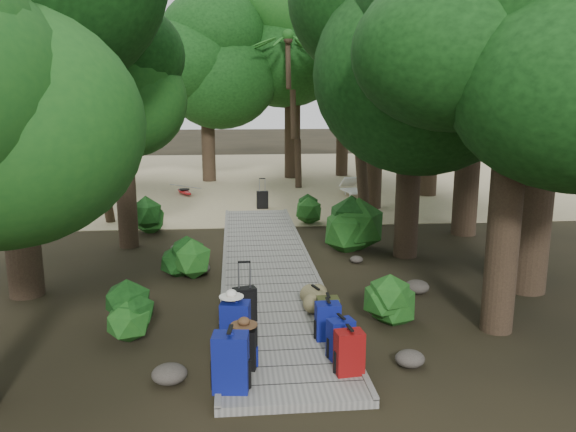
{
  "coord_description": "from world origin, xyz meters",
  "views": [
    {
      "loc": [
        -0.71,
        -11.09,
        3.71
      ],
      "look_at": [
        0.55,
        1.83,
        1.0
      ],
      "focal_mm": 35.0,
      "sensor_mm": 36.0,
      "label": 1
    }
  ],
  "objects_px": {
    "backpack_left_b": "(244,346)",
    "backpack_right_b": "(341,337)",
    "backpack_left_c": "(235,323)",
    "backpack_right_c": "(328,319)",
    "backpack_left_a": "(231,359)",
    "backpack_right_a": "(349,350)",
    "lone_suitcase_on_sand": "(262,200)",
    "kayak": "(184,191)",
    "suitcase_on_boardwalk": "(245,304)",
    "sun_lounger": "(354,188)",
    "backpack_right_d": "(328,310)",
    "duffel_right_khaki": "(315,298)"
  },
  "relations": [
    {
      "from": "backpack_left_a",
      "to": "backpack_left_b",
      "type": "relative_size",
      "value": 1.33
    },
    {
      "from": "lone_suitcase_on_sand",
      "to": "kayak",
      "type": "relative_size",
      "value": 0.2
    },
    {
      "from": "suitcase_on_boardwalk",
      "to": "backpack_right_c",
      "type": "bearing_deg",
      "value": -49.26
    },
    {
      "from": "duffel_right_khaki",
      "to": "suitcase_on_boardwalk",
      "type": "relative_size",
      "value": 0.95
    },
    {
      "from": "backpack_left_b",
      "to": "backpack_right_b",
      "type": "distance_m",
      "value": 1.37
    },
    {
      "from": "suitcase_on_boardwalk",
      "to": "sun_lounger",
      "type": "relative_size",
      "value": 0.28
    },
    {
      "from": "lone_suitcase_on_sand",
      "to": "sun_lounger",
      "type": "distance_m",
      "value": 4.27
    },
    {
      "from": "backpack_left_c",
      "to": "backpack_right_c",
      "type": "height_order",
      "value": "backpack_left_c"
    },
    {
      "from": "backpack_right_a",
      "to": "backpack_right_c",
      "type": "bearing_deg",
      "value": 88.82
    },
    {
      "from": "lone_suitcase_on_sand",
      "to": "backpack_right_d",
      "type": "bearing_deg",
      "value": -91.3
    },
    {
      "from": "backpack_left_b",
      "to": "backpack_right_c",
      "type": "relative_size",
      "value": 0.99
    },
    {
      "from": "duffel_right_khaki",
      "to": "lone_suitcase_on_sand",
      "type": "relative_size",
      "value": 0.9
    },
    {
      "from": "backpack_left_b",
      "to": "backpack_right_d",
      "type": "height_order",
      "value": "backpack_left_b"
    },
    {
      "from": "backpack_left_c",
      "to": "lone_suitcase_on_sand",
      "type": "bearing_deg",
      "value": 94.05
    },
    {
      "from": "backpack_right_a",
      "to": "lone_suitcase_on_sand",
      "type": "bearing_deg",
      "value": 86.11
    },
    {
      "from": "backpack_right_b",
      "to": "backpack_right_c",
      "type": "distance_m",
      "value": 0.66
    },
    {
      "from": "backpack_left_a",
      "to": "backpack_right_a",
      "type": "relative_size",
      "value": 1.26
    },
    {
      "from": "suitcase_on_boardwalk",
      "to": "lone_suitcase_on_sand",
      "type": "bearing_deg",
      "value": 69.9
    },
    {
      "from": "duffel_right_khaki",
      "to": "backpack_left_a",
      "type": "bearing_deg",
      "value": -136.53
    },
    {
      "from": "backpack_left_b",
      "to": "backpack_right_a",
      "type": "bearing_deg",
      "value": 0.04
    },
    {
      "from": "backpack_left_a",
      "to": "suitcase_on_boardwalk",
      "type": "height_order",
      "value": "backpack_left_a"
    },
    {
      "from": "backpack_left_b",
      "to": "kayak",
      "type": "bearing_deg",
      "value": 109.68
    },
    {
      "from": "backpack_left_b",
      "to": "backpack_right_a",
      "type": "xyz_separation_m",
      "value": [
        1.39,
        -0.29,
        0.02
      ]
    },
    {
      "from": "suitcase_on_boardwalk",
      "to": "backpack_left_a",
      "type": "bearing_deg",
      "value": -111.17
    },
    {
      "from": "backpack_right_b",
      "to": "backpack_right_d",
      "type": "height_order",
      "value": "backpack_right_b"
    },
    {
      "from": "backpack_left_c",
      "to": "backpack_right_c",
      "type": "xyz_separation_m",
      "value": [
        1.4,
        0.18,
        -0.08
      ]
    },
    {
      "from": "backpack_left_b",
      "to": "suitcase_on_boardwalk",
      "type": "distance_m",
      "value": 1.66
    },
    {
      "from": "backpack_left_c",
      "to": "backpack_right_c",
      "type": "distance_m",
      "value": 1.41
    },
    {
      "from": "kayak",
      "to": "sun_lounger",
      "type": "xyz_separation_m",
      "value": [
        6.57,
        -0.96,
        0.18
      ]
    },
    {
      "from": "backpack_right_a",
      "to": "backpack_left_c",
      "type": "bearing_deg",
      "value": 141.63
    },
    {
      "from": "backpack_right_b",
      "to": "kayak",
      "type": "height_order",
      "value": "backpack_right_b"
    },
    {
      "from": "backpack_right_c",
      "to": "lone_suitcase_on_sand",
      "type": "xyz_separation_m",
      "value": [
        -0.42,
        11.01,
        -0.12
      ]
    },
    {
      "from": "backpack_left_a",
      "to": "backpack_right_a",
      "type": "xyz_separation_m",
      "value": [
        1.56,
        0.29,
        -0.09
      ]
    },
    {
      "from": "kayak",
      "to": "backpack_right_d",
      "type": "bearing_deg",
      "value": -97.67
    },
    {
      "from": "backpack_left_c",
      "to": "lone_suitcase_on_sand",
      "type": "xyz_separation_m",
      "value": [
        0.98,
        11.19,
        -0.19
      ]
    },
    {
      "from": "backpack_right_d",
      "to": "backpack_right_c",
      "type": "bearing_deg",
      "value": -99.83
    },
    {
      "from": "backpack_left_c",
      "to": "backpack_right_d",
      "type": "height_order",
      "value": "backpack_left_c"
    },
    {
      "from": "lone_suitcase_on_sand",
      "to": "kayak",
      "type": "xyz_separation_m",
      "value": [
        -2.91,
        3.17,
        -0.15
      ]
    },
    {
      "from": "kayak",
      "to": "backpack_right_b",
      "type": "bearing_deg",
      "value": -98.77
    },
    {
      "from": "backpack_left_a",
      "to": "backpack_right_c",
      "type": "distance_m",
      "value": 2.03
    },
    {
      "from": "duffel_right_khaki",
      "to": "lone_suitcase_on_sand",
      "type": "xyz_separation_m",
      "value": [
        -0.42,
        9.72,
        0.02
      ]
    },
    {
      "from": "backpack_left_a",
      "to": "backpack_left_b",
      "type": "bearing_deg",
      "value": 80.12
    },
    {
      "from": "backpack_right_c",
      "to": "backpack_left_a",
      "type": "bearing_deg",
      "value": -136.96
    },
    {
      "from": "backpack_left_c",
      "to": "sun_lounger",
      "type": "relative_size",
      "value": 0.38
    },
    {
      "from": "backpack_right_d",
      "to": "duffel_right_khaki",
      "type": "relative_size",
      "value": 0.98
    },
    {
      "from": "backpack_left_b",
      "to": "suitcase_on_boardwalk",
      "type": "height_order",
      "value": "backpack_left_b"
    },
    {
      "from": "backpack_right_c",
      "to": "lone_suitcase_on_sand",
      "type": "bearing_deg",
      "value": 91.24
    },
    {
      "from": "backpack_left_a",
      "to": "backpack_right_c",
      "type": "xyz_separation_m",
      "value": [
        1.46,
        1.41,
        -0.1
      ]
    },
    {
      "from": "backpack_right_c",
      "to": "backpack_right_d",
      "type": "height_order",
      "value": "backpack_right_c"
    },
    {
      "from": "kayak",
      "to": "sun_lounger",
      "type": "distance_m",
      "value": 6.65
    }
  ]
}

